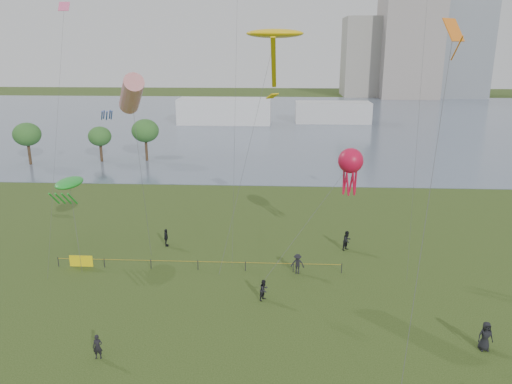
{
  "coord_description": "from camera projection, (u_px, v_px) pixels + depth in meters",
  "views": [
    {
      "loc": [
        1.82,
        -24.4,
        18.16
      ],
      "look_at": [
        0.0,
        10.0,
        8.0
      ],
      "focal_mm": 35.0,
      "sensor_mm": 36.0,
      "label": 1
    }
  ],
  "objects": [
    {
      "name": "lake",
      "position": [
        275.0,
        121.0,
        124.38
      ],
      "size": [
        400.0,
        120.0,
        0.08
      ],
      "primitive_type": "cube",
      "color": "slate",
      "rests_on": "ground_plane"
    },
    {
      "name": "spectator_a",
      "position": [
        264.0,
        290.0,
        36.81
      ],
      "size": [
        0.94,
        0.99,
        1.61
      ],
      "primitive_type": "imported",
      "rotation": [
        0.0,
        0.0,
        0.99
      ],
      "color": "black",
      "rests_on": "ground_plane"
    },
    {
      "name": "spectator_g",
      "position": [
        347.0,
        241.0,
        45.79
      ],
      "size": [
        1.13,
        1.12,
        1.84
      ],
      "primitive_type": "imported",
      "rotation": [
        0.0,
        0.0,
        0.76
      ],
      "color": "black",
      "rests_on": "ground_plane"
    },
    {
      "name": "kite_delta",
      "position": [
        451.0,
        48.0,
        27.93
      ],
      "size": [
        4.25,
        9.19,
        19.64
      ],
      "rotation": [
        0.0,
        0.0,
        -0.13
      ],
      "color": "#3F3F42"
    },
    {
      "name": "kite_stingray",
      "position": [
        275.0,
        34.0,
        42.44
      ],
      "size": [
        6.76,
        10.02,
        19.51
      ],
      "rotation": [
        0.0,
        0.0,
        -0.21
      ],
      "color": "#3F3F42"
    },
    {
      "name": "spectator_d",
      "position": [
        485.0,
        336.0,
        30.7
      ],
      "size": [
        0.96,
        0.65,
        1.9
      ],
      "primitive_type": "imported",
      "rotation": [
        0.0,
        0.0,
        0.05
      ],
      "color": "black",
      "rests_on": "ground_plane"
    },
    {
      "name": "spectator_f",
      "position": [
        98.0,
        347.0,
        29.9
      ],
      "size": [
        0.61,
        0.44,
        1.56
      ],
      "primitive_type": "imported",
      "rotation": [
        0.0,
        0.0,
        0.12
      ],
      "color": "black",
      "rests_on": "ground_plane"
    },
    {
      "name": "kite_creature",
      "position": [
        69.0,
        183.0,
        45.02
      ],
      "size": [
        3.8,
        7.4,
        6.6
      ],
      "rotation": [
        0.0,
        0.0,
        0.06
      ],
      "color": "#3F3F42"
    },
    {
      "name": "pavilion_right",
      "position": [
        333.0,
        112.0,
        121.05
      ],
      "size": [
        18.0,
        7.0,
        5.0
      ],
      "primitive_type": "cube",
      "color": "silver",
      "rests_on": "ground_plane"
    },
    {
      "name": "kite_octopus",
      "position": [
        351.0,
        162.0,
        41.54
      ],
      "size": [
        8.39,
        6.63,
        9.99
      ],
      "rotation": [
        0.0,
        0.0,
        0.02
      ],
      "color": "#3F3F42"
    },
    {
      "name": "pavilion_left",
      "position": [
        225.0,
        111.0,
        119.35
      ],
      "size": [
        22.0,
        8.0,
        6.0
      ],
      "primitive_type": "cube",
      "color": "silver",
      "rests_on": "ground_plane"
    },
    {
      "name": "building_mid",
      "position": [
        409.0,
        43.0,
        176.06
      ],
      "size": [
        20.0,
        20.0,
        38.0
      ],
      "primitive_type": "cube",
      "color": "gray",
      "rests_on": "ground_plane"
    },
    {
      "name": "fence",
      "position": [
        126.0,
        262.0,
        42.14
      ],
      "size": [
        24.07,
        0.07,
        1.05
      ],
      "color": "black",
      "rests_on": "ground_plane"
    },
    {
      "name": "kite_windsock",
      "position": [
        131.0,
        94.0,
        41.42
      ],
      "size": [
        4.19,
        5.0,
        16.12
      ],
      "rotation": [
        0.0,
        0.0,
        -0.28
      ],
      "color": "#3F3F42"
    },
    {
      "name": "spectator_c",
      "position": [
        166.0,
        238.0,
        46.7
      ],
      "size": [
        0.62,
        1.06,
        1.69
      ],
      "primitive_type": "imported",
      "rotation": [
        0.0,
        0.0,
        1.8
      ],
      "color": "black",
      "rests_on": "ground_plane"
    },
    {
      "name": "spectator_b",
      "position": [
        298.0,
        264.0,
        41.06
      ],
      "size": [
        1.19,
        0.79,
        1.72
      ],
      "primitive_type": "imported",
      "rotation": [
        0.0,
        0.0,
        -0.14
      ],
      "color": "black",
      "rests_on": "ground_plane"
    },
    {
      "name": "building_low",
      "position": [
        365.0,
        57.0,
        183.93
      ],
      "size": [
        16.0,
        18.0,
        28.0
      ],
      "primitive_type": "cube",
      "color": "gray",
      "rests_on": "ground_plane"
    },
    {
      "name": "trees",
      "position": [
        92.0,
        133.0,
        79.09
      ],
      "size": [
        22.0,
        7.94,
        6.81
      ],
      "color": "#382719",
      "rests_on": "ground_plane"
    },
    {
      "name": "ground_plane",
      "position": [
        247.0,
        375.0,
        28.6
      ],
      "size": [
        400.0,
        400.0,
        0.0
      ],
      "primitive_type": "plane",
      "color": "#243711"
    }
  ]
}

